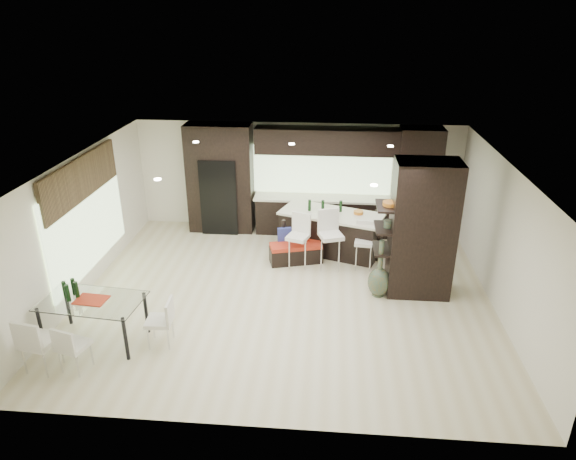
# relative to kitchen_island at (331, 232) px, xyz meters

# --- Properties ---
(ground) EXTENTS (8.00, 8.00, 0.00)m
(ground) POSITION_rel_kitchen_island_xyz_m (-0.86, -2.07, -0.48)
(ground) COLOR beige
(ground) RESTS_ON ground
(back_wall) EXTENTS (8.00, 0.02, 2.70)m
(back_wall) POSITION_rel_kitchen_island_xyz_m (-0.86, 1.43, 0.87)
(back_wall) COLOR white
(back_wall) RESTS_ON ground
(left_wall) EXTENTS (0.02, 7.00, 2.70)m
(left_wall) POSITION_rel_kitchen_island_xyz_m (-4.86, -2.07, 0.87)
(left_wall) COLOR white
(left_wall) RESTS_ON ground
(right_wall) EXTENTS (0.02, 7.00, 2.70)m
(right_wall) POSITION_rel_kitchen_island_xyz_m (3.14, -2.07, 0.87)
(right_wall) COLOR white
(right_wall) RESTS_ON ground
(ceiling) EXTENTS (8.00, 7.00, 0.02)m
(ceiling) POSITION_rel_kitchen_island_xyz_m (-0.86, -2.07, 2.22)
(ceiling) COLOR white
(ceiling) RESTS_ON ground
(window_left) EXTENTS (0.04, 3.20, 1.90)m
(window_left) POSITION_rel_kitchen_island_xyz_m (-4.82, -1.87, 0.87)
(window_left) COLOR #B2D199
(window_left) RESTS_ON left_wall
(window_back) EXTENTS (3.40, 0.04, 1.20)m
(window_back) POSITION_rel_kitchen_island_xyz_m (-0.26, 1.39, 1.07)
(window_back) COLOR #B2D199
(window_back) RESTS_ON back_wall
(stone_accent) EXTENTS (0.08, 3.00, 0.80)m
(stone_accent) POSITION_rel_kitchen_island_xyz_m (-4.79, -1.87, 1.77)
(stone_accent) COLOR brown
(stone_accent) RESTS_ON left_wall
(ceiling_spots) EXTENTS (4.00, 3.00, 0.02)m
(ceiling_spots) POSITION_rel_kitchen_island_xyz_m (-0.86, -1.82, 2.20)
(ceiling_spots) COLOR white
(ceiling_spots) RESTS_ON ceiling
(back_cabinetry) EXTENTS (6.80, 0.68, 2.70)m
(back_cabinetry) POSITION_rel_kitchen_island_xyz_m (-0.36, 1.10, 0.87)
(back_cabinetry) COLOR black
(back_cabinetry) RESTS_ON ground
(refrigerator) EXTENTS (0.90, 0.68, 1.90)m
(refrigerator) POSITION_rel_kitchen_island_xyz_m (-2.76, 1.05, 0.47)
(refrigerator) COLOR black
(refrigerator) RESTS_ON ground
(partition_column) EXTENTS (1.20, 0.80, 2.70)m
(partition_column) POSITION_rel_kitchen_island_xyz_m (1.74, -1.67, 0.87)
(partition_column) COLOR black
(partition_column) RESTS_ON ground
(kitchen_island) EXTENTS (2.50, 1.70, 0.96)m
(kitchen_island) POSITION_rel_kitchen_island_xyz_m (0.00, 0.00, 0.00)
(kitchen_island) COLOR black
(kitchen_island) RESTS_ON ground
(stool_left) EXTENTS (0.54, 0.54, 0.96)m
(stool_left) POSITION_rel_kitchen_island_xyz_m (-0.71, -0.81, 0.00)
(stool_left) COLOR white
(stool_left) RESTS_ON ground
(stool_mid) EXTENTS (0.59, 0.59, 1.05)m
(stool_mid) POSITION_rel_kitchen_island_xyz_m (0.00, -0.83, 0.05)
(stool_mid) COLOR white
(stool_mid) RESTS_ON ground
(stool_right) EXTENTS (0.42, 0.42, 0.85)m
(stool_right) POSITION_rel_kitchen_island_xyz_m (0.71, -0.78, -0.06)
(stool_right) COLOR white
(stool_right) RESTS_ON ground
(bench) EXTENTS (1.23, 0.74, 0.44)m
(bench) POSITION_rel_kitchen_island_xyz_m (-0.76, -0.62, -0.26)
(bench) COLOR black
(bench) RESTS_ON ground
(floor_vase) EXTENTS (0.49, 0.49, 1.19)m
(floor_vase) POSITION_rel_kitchen_island_xyz_m (0.97, -1.92, 0.12)
(floor_vase) COLOR #3E4A35
(floor_vase) RESTS_ON ground
(dining_table) EXTENTS (1.73, 1.08, 0.80)m
(dining_table) POSITION_rel_kitchen_island_xyz_m (-3.94, -3.84, -0.08)
(dining_table) COLOR white
(dining_table) RESTS_ON ground
(chair_near) EXTENTS (0.51, 0.51, 0.77)m
(chair_near) POSITION_rel_kitchen_island_xyz_m (-3.94, -4.60, -0.10)
(chair_near) COLOR white
(chair_near) RESTS_ON ground
(chair_far) EXTENTS (0.56, 0.56, 0.90)m
(chair_far) POSITION_rel_kitchen_island_xyz_m (-4.45, -4.63, -0.03)
(chair_far) COLOR white
(chair_far) RESTS_ON ground
(chair_end) EXTENTS (0.45, 0.45, 0.79)m
(chair_end) POSITION_rel_kitchen_island_xyz_m (-2.82, -3.84, -0.09)
(chair_end) COLOR white
(chair_end) RESTS_ON ground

